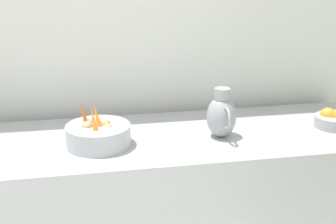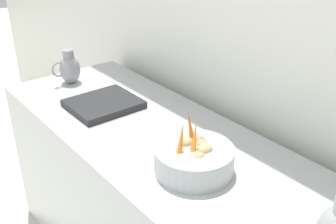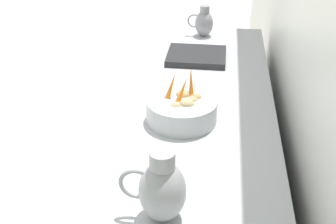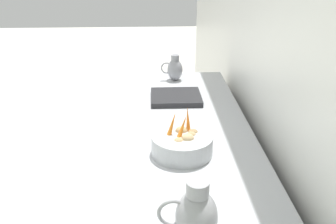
% 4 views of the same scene
% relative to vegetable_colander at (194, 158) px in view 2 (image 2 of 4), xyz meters
% --- Properties ---
extents(vegetable_colander, '(0.31, 0.31, 0.23)m').
position_rel_vegetable_colander_xyz_m(vegetable_colander, '(0.00, 0.00, 0.00)').
color(vegetable_colander, '#ADAFB5').
rests_on(vegetable_colander, prep_counter).
extents(metal_pitcher_short, '(0.17, 0.12, 0.20)m').
position_rel_vegetable_colander_xyz_m(metal_pitcher_short, '(-0.03, -1.12, 0.04)').
color(metal_pitcher_short, gray).
rests_on(metal_pitcher_short, prep_counter).
extents(counter_sink_basin, '(0.34, 0.30, 0.04)m').
position_rel_vegetable_colander_xyz_m(counter_sink_basin, '(-0.01, -0.72, -0.04)').
color(counter_sink_basin, '#232326').
rests_on(counter_sink_basin, prep_counter).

